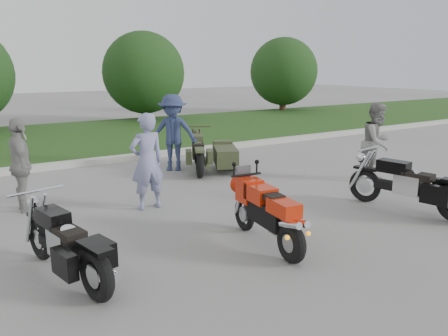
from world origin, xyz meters
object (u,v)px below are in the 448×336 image
cruiser_left (69,248)px  person_grey (377,142)px  person_back (21,165)px  cruiser_sidecar (214,155)px  person_stripe (147,162)px  sportbike_red (267,212)px  cruiser_right (414,188)px  person_denim (173,133)px

cruiser_left → person_grey: bearing=-2.8°
person_back → cruiser_left: bearing=-178.9°
cruiser_sidecar → person_stripe: (-2.47, -1.85, 0.47)m
cruiser_left → cruiser_sidecar: size_ratio=1.02×
cruiser_left → person_stripe: (1.84, 2.04, 0.45)m
sportbike_red → cruiser_left: 2.64m
person_stripe → sportbike_red: bearing=105.1°
person_stripe → person_grey: 5.09m
cruiser_right → person_back: bearing=134.2°
cruiser_left → person_denim: 5.71m
person_stripe → person_grey: bearing=168.2°
sportbike_red → cruiser_left: (-2.61, 0.43, -0.10)m
sportbike_red → person_denim: person_denim is taller
cruiser_left → person_back: person_back is taller
cruiser_sidecar → person_denim: 1.13m
sportbike_red → cruiser_left: bearing=177.0°
sportbike_red → cruiser_left: size_ratio=0.89×
person_grey → person_denim: 4.69m
cruiser_sidecar → person_back: size_ratio=1.22×
person_stripe → person_back: (-1.90, 1.03, -0.03)m
person_denim → person_back: (-3.56, -1.40, -0.10)m
sportbike_red → cruiser_right: bearing=2.8°
sportbike_red → cruiser_right: size_ratio=0.82×
sportbike_red → person_back: (-2.67, 3.50, 0.32)m
cruiser_sidecar → sportbike_red: bearing=-85.8°
person_denim → person_stripe: bearing=-90.2°
cruiser_right → cruiser_sidecar: size_ratio=1.11×
cruiser_right → person_grey: bearing=43.2°
cruiser_right → person_denim: 5.54m
cruiser_right → person_denim: (-2.13, 5.09, 0.48)m
sportbike_red → person_denim: bearing=86.0°
person_grey → sportbike_red: bearing=-168.3°
cruiser_sidecar → person_stripe: bearing=-117.5°
cruiser_left → cruiser_sidecar: bearing=29.5°
person_stripe → person_denim: (1.67, 2.43, 0.06)m
cruiser_right → person_grey: (1.22, 1.81, 0.42)m
person_stripe → person_denim: person_denim is taller
cruiser_sidecar → person_denim: size_ratio=1.09×
cruiser_left → cruiser_sidecar: cruiser_sidecar is taller
person_stripe → person_grey: person_grey is taller
cruiser_sidecar → person_back: 4.46m
cruiser_right → cruiser_sidecar: (-1.33, 4.51, -0.05)m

